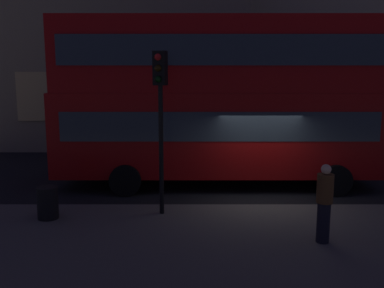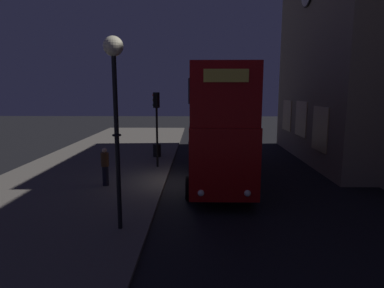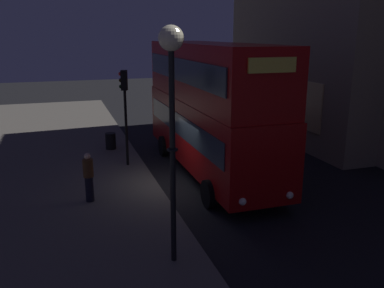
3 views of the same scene
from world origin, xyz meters
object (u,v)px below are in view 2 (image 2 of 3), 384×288
object	(u,v)px
traffic_light_near_kerb	(156,114)
litter_bin	(157,150)
pedestrian	(105,166)
double_decker_bus	(217,119)
street_lamp	(115,82)

from	to	relation	value
traffic_light_near_kerb	litter_bin	world-z (taller)	traffic_light_near_kerb
traffic_light_near_kerb	litter_bin	size ratio (longest dim) A/B	5.10
pedestrian	litter_bin	distance (m)	6.76
double_decker_bus	pedestrian	distance (m)	5.93
double_decker_bus	pedestrian	bearing A→B (deg)	-68.45
double_decker_bus	traffic_light_near_kerb	distance (m)	3.67
double_decker_bus	litter_bin	world-z (taller)	double_decker_bus
traffic_light_near_kerb	pedestrian	distance (m)	4.66
pedestrian	litter_bin	bearing A→B (deg)	54.80
double_decker_bus	traffic_light_near_kerb	bearing A→B (deg)	-116.57
traffic_light_near_kerb	pedestrian	size ratio (longest dim) A/B	2.39
litter_bin	double_decker_bus	bearing A→B (deg)	38.93
traffic_light_near_kerb	street_lamp	xyz separation A→B (m)	(8.32, -0.14, 1.56)
pedestrian	litter_bin	size ratio (longest dim) A/B	2.13
traffic_light_near_kerb	litter_bin	distance (m)	3.90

